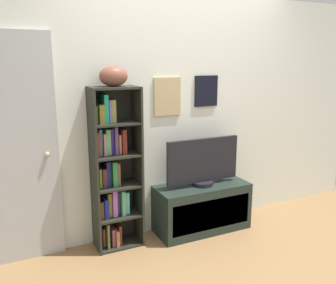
% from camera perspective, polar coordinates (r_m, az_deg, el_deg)
% --- Properties ---
extents(ground, '(5.20, 5.20, 0.04)m').
position_cam_1_polar(ground, '(3.19, 11.25, -20.79)').
color(ground, olive).
extents(back_wall, '(4.80, 0.08, 2.38)m').
position_cam_1_polar(back_wall, '(3.66, 1.48, 4.32)').
color(back_wall, silver).
rests_on(back_wall, ground).
extents(bookshelf, '(0.44, 0.28, 1.51)m').
position_cam_1_polar(bookshelf, '(3.37, -8.89, -4.68)').
color(bookshelf, black).
rests_on(bookshelf, ground).
extents(football, '(0.26, 0.18, 0.18)m').
position_cam_1_polar(football, '(3.20, -8.66, 10.29)').
color(football, brown).
rests_on(football, bookshelf).
extents(tv_stand, '(0.97, 0.41, 0.49)m').
position_cam_1_polar(tv_stand, '(3.80, 5.41, -10.29)').
color(tv_stand, black).
rests_on(tv_stand, ground).
extents(television, '(0.79, 0.22, 0.49)m').
position_cam_1_polar(television, '(3.64, 5.56, -3.22)').
color(television, black).
rests_on(television, tv_stand).
extents(door, '(0.85, 0.09, 1.97)m').
position_cam_1_polar(door, '(3.26, -24.41, -1.60)').
color(door, '#A5A8A6').
rests_on(door, ground).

